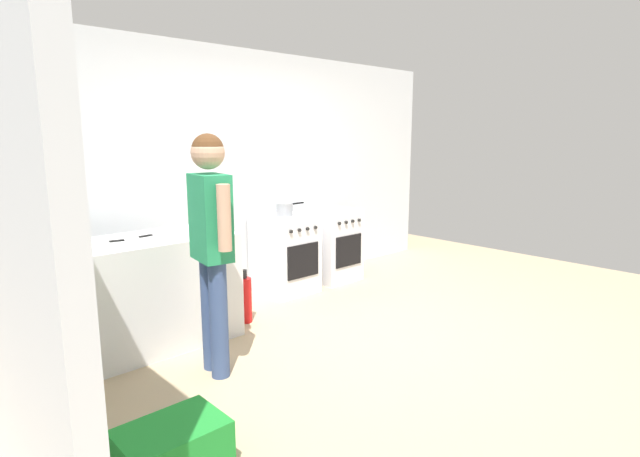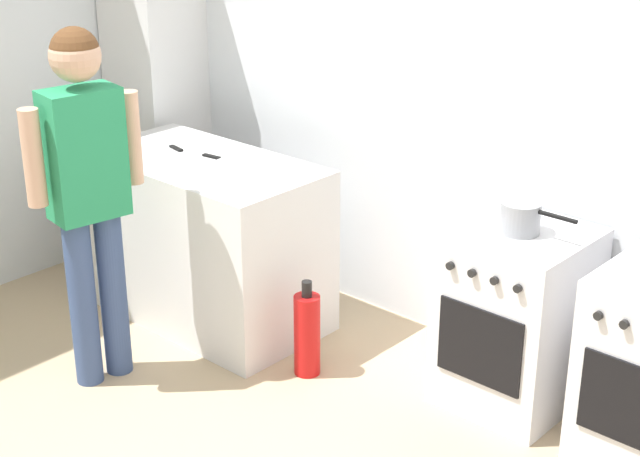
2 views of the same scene
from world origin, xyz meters
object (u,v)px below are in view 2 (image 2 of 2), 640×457
object	(u,v)px
pot	(521,217)
person	(86,176)
fire_extinguisher	(307,334)
knife_utility	(220,159)
larder_cabinet	(157,94)
knife_carving	(168,144)
oven_left	(516,317)

from	to	relation	value
pot	person	xyz separation A→B (m)	(-1.59, -1.15, 0.12)
pot	fire_extinguisher	world-z (taller)	pot
knife_utility	larder_cabinet	xyz separation A→B (m)	(-1.01, 0.41, 0.10)
pot	fire_extinguisher	size ratio (longest dim) A/B	0.72
knife_carving	larder_cabinet	distance (m)	0.75
pot	person	distance (m)	1.96
knife_carving	person	world-z (taller)	person
oven_left	knife_utility	world-z (taller)	knife_utility
oven_left	larder_cabinet	bearing A→B (deg)	177.79
fire_extinguisher	larder_cabinet	world-z (taller)	larder_cabinet
person	larder_cabinet	bearing A→B (deg)	129.74
fire_extinguisher	larder_cabinet	size ratio (longest dim) A/B	0.25
knife_carving	person	size ratio (longest dim) A/B	0.19
person	larder_cabinet	distance (m)	1.65
knife_carving	knife_utility	distance (m)	0.40
knife_carving	oven_left	bearing A→B (deg)	9.16
larder_cabinet	pot	bearing A→B (deg)	-2.57
oven_left	person	bearing A→B (deg)	-143.93
oven_left	larder_cabinet	size ratio (longest dim) A/B	0.42
knife_utility	pot	bearing A→B (deg)	10.11
pot	person	size ratio (longest dim) A/B	0.21
oven_left	larder_cabinet	distance (m)	2.71
knife_utility	person	bearing A→B (deg)	-87.04
knife_utility	person	world-z (taller)	person
knife_carving	fire_extinguisher	xyz separation A→B (m)	(1.17, -0.15, -0.69)
pot	larder_cabinet	distance (m)	2.64
person	larder_cabinet	xyz separation A→B (m)	(-1.05, 1.27, -0.04)
oven_left	person	size ratio (longest dim) A/B	0.49
oven_left	knife_utility	size ratio (longest dim) A/B	3.37
oven_left	knife_carving	bearing A→B (deg)	-170.84
knife_carving	larder_cabinet	bearing A→B (deg)	144.76
pot	knife_utility	bearing A→B (deg)	-169.89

